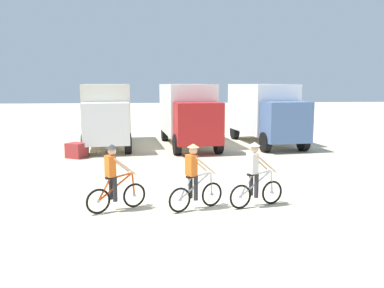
% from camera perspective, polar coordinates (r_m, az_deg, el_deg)
% --- Properties ---
extents(ground_plane, '(120.00, 120.00, 0.00)m').
position_cam_1_polar(ground_plane, '(12.28, 2.73, -7.72)').
color(ground_plane, beige).
extents(box_truck_cream_rv, '(2.97, 6.94, 3.35)m').
position_cam_1_polar(box_truck_cream_rv, '(22.84, -11.76, 4.40)').
color(box_truck_cream_rv, beige).
rests_on(box_truck_cream_rv, ground).
extents(box_truck_white_box, '(2.93, 6.92, 3.35)m').
position_cam_1_polar(box_truck_white_box, '(22.37, -0.55, 4.49)').
color(box_truck_white_box, white).
rests_on(box_truck_white_box, ground).
extents(box_truck_avon_van, '(3.07, 6.96, 3.35)m').
position_cam_1_polar(box_truck_avon_van, '(23.52, 10.04, 4.56)').
color(box_truck_avon_van, white).
rests_on(box_truck_avon_van, ground).
extents(cyclist_orange_shirt, '(1.54, 0.91, 1.82)m').
position_cam_1_polar(cyclist_orange_shirt, '(11.22, -10.71, -4.94)').
color(cyclist_orange_shirt, black).
rests_on(cyclist_orange_shirt, ground).
extents(cyclist_cowboy_hat, '(1.56, 0.88, 1.82)m').
position_cam_1_polar(cyclist_cowboy_hat, '(11.14, 0.33, -4.90)').
color(cyclist_cowboy_hat, black).
rests_on(cyclist_cowboy_hat, ground).
extents(cyclist_near_camera, '(1.65, 0.73, 1.82)m').
position_cam_1_polar(cyclist_near_camera, '(11.53, 8.73, -4.54)').
color(cyclist_near_camera, black).
rests_on(cyclist_near_camera, ground).
extents(supply_crate, '(1.04, 1.01, 0.69)m').
position_cam_1_polar(supply_crate, '(19.67, -15.70, -0.86)').
color(supply_crate, '#9E2D2D').
rests_on(supply_crate, ground).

